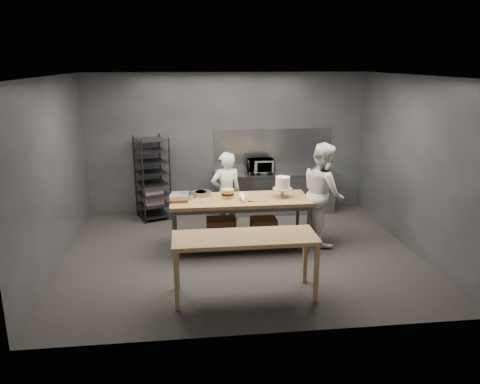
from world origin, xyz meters
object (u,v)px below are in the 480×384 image
object	(u,v)px
chef_right	(323,193)
microwave	(261,166)
frosted_cake_stand	(283,184)
work_table	(240,217)
near_counter	(245,242)
speed_rack	(153,179)
chef_behind	(226,194)
layer_cake	(228,194)

from	to	relation	value
chef_right	microwave	size ratio (longest dim) A/B	3.40
chef_right	frosted_cake_stand	xyz separation A→B (m)	(-0.78, -0.13, 0.23)
work_table	near_counter	world-z (taller)	work_table
near_counter	frosted_cake_stand	world-z (taller)	frosted_cake_stand
speed_rack	frosted_cake_stand	distance (m)	3.01
microwave	chef_right	bearing A→B (deg)	-64.26
near_counter	microwave	world-z (taller)	microwave
chef_behind	near_counter	bearing A→B (deg)	78.18
near_counter	speed_rack	world-z (taller)	speed_rack
frosted_cake_stand	chef_behind	bearing A→B (deg)	141.51
work_table	layer_cake	distance (m)	0.47
microwave	layer_cake	xyz separation A→B (m)	(-0.88, -1.88, -0.05)
microwave	frosted_cake_stand	size ratio (longest dim) A/B	1.49
microwave	speed_rack	bearing A→B (deg)	-178.00
chef_right	microwave	distance (m)	1.98
speed_rack	chef_right	bearing A→B (deg)	-28.37
chef_behind	frosted_cake_stand	bearing A→B (deg)	128.89
layer_cake	near_counter	bearing A→B (deg)	-87.81
chef_behind	microwave	world-z (taller)	chef_behind
work_table	near_counter	bearing A→B (deg)	-94.34
near_counter	layer_cake	world-z (taller)	layer_cake
work_table	layer_cake	bearing A→B (deg)	169.84
work_table	chef_right	bearing A→B (deg)	5.17
work_table	near_counter	size ratio (longest dim) A/B	1.20
speed_rack	microwave	size ratio (longest dim) A/B	3.23
work_table	layer_cake	xyz separation A→B (m)	(-0.20, 0.04, 0.43)
near_counter	chef_behind	xyz separation A→B (m)	(-0.04, 2.50, -0.01)
chef_right	microwave	bearing A→B (deg)	23.81
near_counter	frosted_cake_stand	size ratio (longest dim) A/B	5.51
chef_behind	microwave	size ratio (longest dim) A/B	2.96
work_table	chef_right	size ratio (longest dim) A/B	1.30
speed_rack	work_table	bearing A→B (deg)	-48.82
speed_rack	chef_behind	bearing A→B (deg)	-37.29
work_table	chef_behind	world-z (taller)	chef_behind
work_table	chef_right	world-z (taller)	chef_right
work_table	chef_right	distance (m)	1.58
chef_behind	layer_cake	world-z (taller)	chef_behind
chef_behind	chef_right	world-z (taller)	chef_right
layer_cake	speed_rack	bearing A→B (deg)	127.97
microwave	work_table	bearing A→B (deg)	-109.54
work_table	speed_rack	bearing A→B (deg)	131.18
speed_rack	near_counter	bearing A→B (deg)	-67.68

